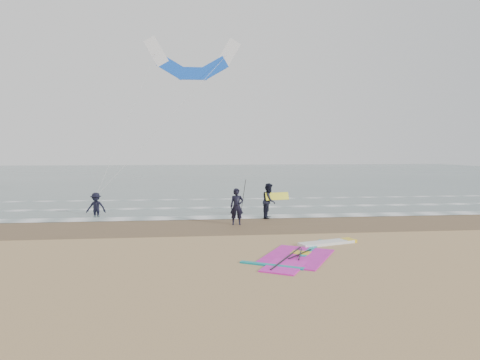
{
  "coord_description": "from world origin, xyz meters",
  "views": [
    {
      "loc": [
        -2.59,
        -13.9,
        3.54
      ],
      "look_at": [
        -0.46,
        5.0,
        2.2
      ],
      "focal_mm": 32.0,
      "sensor_mm": 36.0,
      "label": 1
    }
  ],
  "objects": [
    {
      "name": "ground",
      "position": [
        0.0,
        0.0,
        0.0
      ],
      "size": [
        120.0,
        120.0,
        0.0
      ],
      "primitive_type": "plane",
      "color": "tan",
      "rests_on": "ground"
    },
    {
      "name": "sea_water",
      "position": [
        0.0,
        48.0,
        0.01
      ],
      "size": [
        120.0,
        80.0,
        0.02
      ],
      "primitive_type": "cube",
      "color": "#47605E",
      "rests_on": "ground"
    },
    {
      "name": "wet_sand_band",
      "position": [
        0.0,
        6.0,
        0.0
      ],
      "size": [
        120.0,
        5.0,
        0.01
      ],
      "primitive_type": "cube",
      "color": "brown",
      "rests_on": "ground"
    },
    {
      "name": "foam_waterline",
      "position": [
        0.0,
        10.44,
        0.03
      ],
      "size": [
        120.0,
        9.15,
        0.02
      ],
      "color": "white",
      "rests_on": "ground"
    },
    {
      "name": "windsurf_rig",
      "position": [
        1.29,
        0.16,
        0.03
      ],
      "size": [
        4.8,
        4.55,
        0.12
      ],
      "color": "white",
      "rests_on": "ground"
    },
    {
      "name": "person_standing",
      "position": [
        -0.5,
        6.01,
        0.87
      ],
      "size": [
        0.67,
        0.47,
        1.74
      ],
      "primitive_type": "imported",
      "rotation": [
        0.0,
        0.0,
        -0.08
      ],
      "color": "black",
      "rests_on": "ground"
    },
    {
      "name": "person_walking",
      "position": [
        1.37,
        7.78,
        0.91
      ],
      "size": [
        0.96,
        1.07,
        1.82
      ],
      "primitive_type": "imported",
      "rotation": [
        0.0,
        0.0,
        1.2
      ],
      "color": "black",
      "rests_on": "ground"
    },
    {
      "name": "person_wading",
      "position": [
        -7.75,
        9.7,
        0.8
      ],
      "size": [
        1.06,
        0.65,
        1.6
      ],
      "primitive_type": "imported",
      "rotation": [
        0.0,
        0.0,
        -0.06
      ],
      "color": "black",
      "rests_on": "ground"
    },
    {
      "name": "held_pole",
      "position": [
        -0.2,
        6.01,
        1.27
      ],
      "size": [
        0.17,
        0.86,
        1.82
      ],
      "color": "black",
      "rests_on": "ground"
    },
    {
      "name": "carried_kiteboard",
      "position": [
        1.77,
        7.68,
        1.15
      ],
      "size": [
        1.3,
        0.51,
        0.39
      ],
      "color": "yellow",
      "rests_on": "ground"
    },
    {
      "name": "surf_kite",
      "position": [
        -2.51,
        13.48,
        8.97
      ],
      "size": [
        8.31,
        3.86,
        9.57
      ],
      "color": "white",
      "rests_on": "ground"
    }
  ]
}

